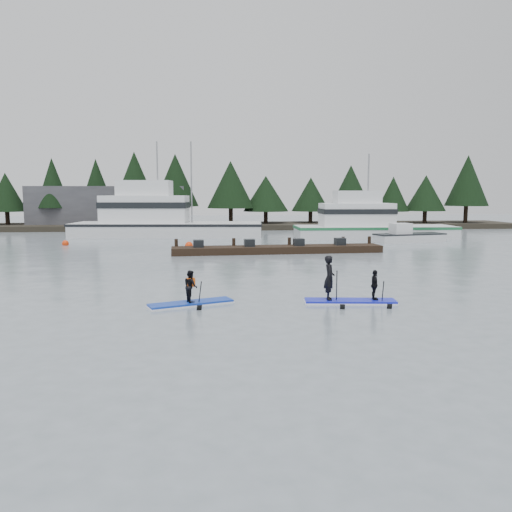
{
  "coord_description": "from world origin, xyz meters",
  "views": [
    {
      "loc": [
        -2.33,
        -17.82,
        4.07
      ],
      "look_at": [
        0.0,
        6.0,
        1.1
      ],
      "focal_mm": 35.0,
      "sensor_mm": 36.0,
      "label": 1
    }
  ],
  "objects": [
    {
      "name": "buoy_b",
      "position": [
        -3.74,
        20.39,
        0.0
      ],
      "size": [
        0.61,
        0.61,
        0.61
      ],
      "primitive_type": "sphere",
      "color": "red",
      "rests_on": "ground"
    },
    {
      "name": "fishing_boat_large",
      "position": [
        -6.71,
        31.43,
        0.78
      ],
      "size": [
        18.52,
        6.74,
        10.17
      ],
      "rotation": [
        0.0,
        0.0,
        -0.1
      ],
      "color": "silver",
      "rests_on": "ground"
    },
    {
      "name": "skiff",
      "position": [
        14.93,
        23.3,
        0.36
      ],
      "size": [
        6.44,
        3.21,
        0.72
      ],
      "primitive_type": "cube",
      "rotation": [
        0.0,
        0.0,
        0.23
      ],
      "color": "silver",
      "rests_on": "ground"
    },
    {
      "name": "buoy_a",
      "position": [
        -13.68,
        23.27,
        0.0
      ],
      "size": [
        0.53,
        0.53,
        0.53
      ],
      "primitive_type": "sphere",
      "color": "red",
      "rests_on": "ground"
    },
    {
      "name": "paddleboard_solo",
      "position": [
        -2.97,
        0.42,
        0.41
      ],
      "size": [
        3.2,
        1.82,
        1.79
      ],
      "rotation": [
        0.0,
        0.0,
        0.36
      ],
      "color": "#1132A4",
      "rests_on": "ground"
    },
    {
      "name": "ground",
      "position": [
        0.0,
        0.0,
        0.0
      ],
      "size": [
        160.0,
        160.0,
        0.0
      ],
      "primitive_type": "plane",
      "color": "slate",
      "rests_on": "ground"
    },
    {
      "name": "buoy_c",
      "position": [
        15.7,
        26.91,
        0.0
      ],
      "size": [
        0.56,
        0.56,
        0.56
      ],
      "primitive_type": "sphere",
      "color": "red",
      "rests_on": "ground"
    },
    {
      "name": "paddleboard_duo",
      "position": [
        2.86,
        0.21,
        0.59
      ],
      "size": [
        3.46,
        1.37,
        2.3
      ],
      "rotation": [
        0.0,
        0.0,
        -0.12
      ],
      "color": "#141CC1",
      "rests_on": "ground"
    },
    {
      "name": "far_shore",
      "position": [
        0.0,
        42.0,
        0.3
      ],
      "size": [
        70.0,
        8.0,
        0.6
      ],
      "primitive_type": "cube",
      "color": "#2D281E",
      "rests_on": "ground"
    },
    {
      "name": "treeline",
      "position": [
        0.0,
        42.0,
        0.0
      ],
      "size": [
        60.0,
        4.0,
        8.0
      ],
      "primitive_type": null,
      "color": "black",
      "rests_on": "ground"
    },
    {
      "name": "waterfront_building",
      "position": [
        -14.0,
        44.0,
        2.5
      ],
      "size": [
        18.0,
        6.0,
        5.0
      ],
      "primitive_type": "cube",
      "color": "#4C4C51",
      "rests_on": "ground"
    },
    {
      "name": "floating_dock",
      "position": [
        2.55,
        16.44,
        0.24
      ],
      "size": [
        14.74,
        2.73,
        0.49
      ],
      "primitive_type": "cube",
      "rotation": [
        0.0,
        0.0,
        0.05
      ],
      "color": "black",
      "rests_on": "ground"
    },
    {
      "name": "fishing_boat_medium",
      "position": [
        12.8,
        27.35,
        0.62
      ],
      "size": [
        14.75,
        4.62,
        8.69
      ],
      "rotation": [
        0.0,
        0.0,
        -0.03
      ],
      "color": "silver",
      "rests_on": "ground"
    }
  ]
}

